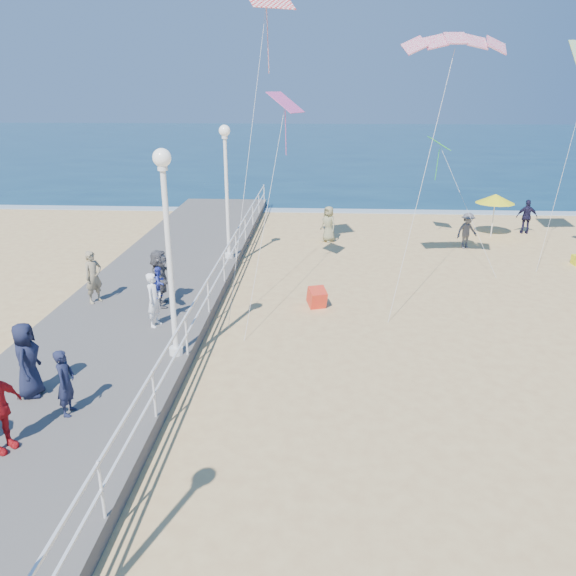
# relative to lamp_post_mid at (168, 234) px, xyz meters

# --- Properties ---
(ground) EXTENTS (160.00, 160.00, 0.00)m
(ground) POSITION_rel_lamp_post_mid_xyz_m (5.35, 0.00, -3.66)
(ground) COLOR #E7C079
(ground) RESTS_ON ground
(ocean) EXTENTS (160.00, 90.00, 0.05)m
(ocean) POSITION_rel_lamp_post_mid_xyz_m (5.35, 65.00, -3.65)
(ocean) COLOR #0C2F49
(ocean) RESTS_ON ground
(surf_line) EXTENTS (160.00, 1.20, 0.04)m
(surf_line) POSITION_rel_lamp_post_mid_xyz_m (5.35, 20.50, -3.63)
(surf_line) COLOR silver
(surf_line) RESTS_ON ground
(boardwalk) EXTENTS (5.00, 44.00, 0.40)m
(boardwalk) POSITION_rel_lamp_post_mid_xyz_m (-2.15, 0.00, -3.46)
(boardwalk) COLOR slate
(boardwalk) RESTS_ON ground
(railing) EXTENTS (0.05, 42.00, 0.55)m
(railing) POSITION_rel_lamp_post_mid_xyz_m (0.30, 0.00, -2.41)
(railing) COLOR white
(railing) RESTS_ON boardwalk
(lamp_post_mid) EXTENTS (0.44, 0.44, 5.32)m
(lamp_post_mid) POSITION_rel_lamp_post_mid_xyz_m (0.00, 0.00, 0.00)
(lamp_post_mid) COLOR white
(lamp_post_mid) RESTS_ON boardwalk
(lamp_post_far) EXTENTS (0.44, 0.44, 5.32)m
(lamp_post_far) POSITION_rel_lamp_post_mid_xyz_m (0.00, 9.00, 0.00)
(lamp_post_far) COLOR white
(lamp_post_far) RESTS_ON boardwalk
(woman_holding_toddler) EXTENTS (0.53, 0.67, 1.63)m
(woman_holding_toddler) POSITION_rel_lamp_post_mid_xyz_m (-1.06, 1.84, -2.45)
(woman_holding_toddler) COLOR white
(woman_holding_toddler) RESTS_ON boardwalk
(toddler_held) EXTENTS (0.45, 0.52, 0.93)m
(toddler_held) POSITION_rel_lamp_post_mid_xyz_m (-0.91, 1.99, -1.95)
(toddler_held) COLOR #2F3DB3
(toddler_held) RESTS_ON boardwalk
(spectator_0) EXTENTS (0.38, 0.56, 1.50)m
(spectator_0) POSITION_rel_lamp_post_mid_xyz_m (-1.60, -2.96, -2.51)
(spectator_0) COLOR #191D38
(spectator_0) RESTS_ON boardwalk
(spectator_4) EXTENTS (0.70, 0.94, 1.77)m
(spectator_4) POSITION_rel_lamp_post_mid_xyz_m (-2.78, -2.25, -2.38)
(spectator_4) COLOR #171B33
(spectator_4) RESTS_ON boardwalk
(spectator_5) EXTENTS (0.97, 1.81, 1.86)m
(spectator_5) POSITION_rel_lamp_post_mid_xyz_m (-1.33, 3.46, -2.33)
(spectator_5) COLOR #535257
(spectator_5) RESTS_ON boardwalk
(spectator_6) EXTENTS (0.69, 0.75, 1.73)m
(spectator_6) POSITION_rel_lamp_post_mid_xyz_m (-3.57, 3.65, -2.40)
(spectator_6) COLOR gray
(spectator_6) RESTS_ON boardwalk
(beach_walker_a) EXTENTS (1.24, 1.02, 1.67)m
(beach_walker_a) POSITION_rel_lamp_post_mid_xyz_m (10.54, 12.48, -2.82)
(beach_walker_a) COLOR #525155
(beach_walker_a) RESTS_ON ground
(beach_walker_b) EXTENTS (1.06, 0.53, 1.74)m
(beach_walker_b) POSITION_rel_lamp_post_mid_xyz_m (14.27, 15.54, -2.79)
(beach_walker_b) COLOR #191632
(beach_walker_b) RESTS_ON ground
(beach_walker_c) EXTENTS (0.99, 0.98, 1.73)m
(beach_walker_c) POSITION_rel_lamp_post_mid_xyz_m (4.16, 13.36, -2.80)
(beach_walker_c) COLOR gray
(beach_walker_c) RESTS_ON ground
(box_kite) EXTENTS (0.75, 0.85, 0.74)m
(box_kite) POSITION_rel_lamp_post_mid_xyz_m (3.69, 4.57, -3.36)
(box_kite) COLOR red
(box_kite) RESTS_ON ground
(beach_umbrella) EXTENTS (1.90, 1.90, 2.14)m
(beach_umbrella) POSITION_rel_lamp_post_mid_xyz_m (12.37, 14.82, -1.75)
(beach_umbrella) COLOR white
(beach_umbrella) RESTS_ON ground
(kite_parafoil) EXTENTS (3.26, 0.94, 0.65)m
(kite_parafoil) POSITION_rel_lamp_post_mid_xyz_m (7.83, 5.97, 4.83)
(kite_parafoil) COLOR #D3184B
(kite_diamond_pink) EXTENTS (1.29, 1.40, 0.68)m
(kite_diamond_pink) POSITION_rel_lamp_post_mid_xyz_m (2.51, 6.65, 2.93)
(kite_diamond_pink) COLOR #DC51A0
(kite_diamond_green) EXTENTS (0.95, 1.09, 0.57)m
(kite_diamond_green) POSITION_rel_lamp_post_mid_xyz_m (9.09, 13.38, 1.02)
(kite_diamond_green) COLOR green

